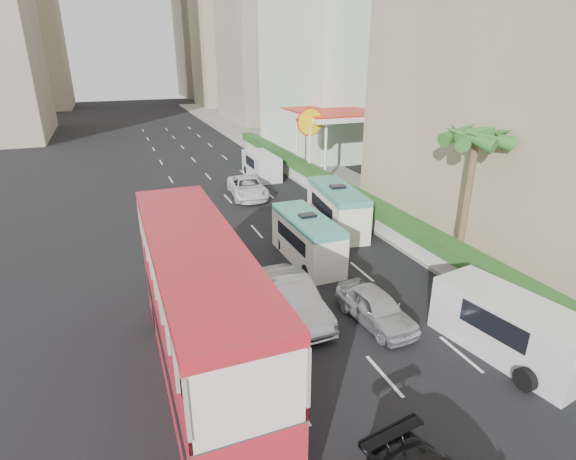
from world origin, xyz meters
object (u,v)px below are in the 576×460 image
panel_van_far (261,166)px  palm_tree (467,201)px  double_decker_bus (200,314)px  shell_station (331,143)px  car_silver_lane_b (374,322)px  panel_van_near (509,327)px  van_asset (248,197)px  car_silver_lane_a (290,316)px  minibus_near (307,239)px  minibus_far (337,209)px

panel_van_far → palm_tree: 20.61m
double_decker_bus → shell_station: bearing=55.2°
car_silver_lane_b → panel_van_near: bearing=-50.7°
double_decker_bus → van_asset: double_decker_bus is taller
car_silver_lane_a → palm_tree: 10.43m
minibus_near → car_silver_lane_a: bearing=-121.5°
car_silver_lane_a → van_asset: size_ratio=0.95×
car_silver_lane_a → van_asset: (3.09, 16.43, 0.00)m
car_silver_lane_b → shell_station: (8.98, 22.09, 2.75)m
car_silver_lane_b → palm_tree: size_ratio=0.63×
car_silver_lane_b → double_decker_bus: bearing=-177.9°
minibus_near → shell_station: bearing=59.1°
car_silver_lane_b → panel_van_far: panel_van_far is taller
panel_van_near → double_decker_bus: bearing=156.8°
minibus_far → palm_tree: palm_tree is taller
car_silver_lane_a → panel_van_far: (5.86, 21.53, 1.01)m
shell_station → double_decker_bus: bearing=-124.8°
car_silver_lane_a → panel_van_far: bearing=72.7°
van_asset → panel_van_near: size_ratio=0.99×
minibus_far → panel_van_far: 13.44m
palm_tree → van_asset: bearing=114.0°
minibus_near → shell_station: (9.19, 15.78, 1.55)m
minibus_far → palm_tree: size_ratio=0.92×
van_asset → minibus_far: minibus_far is taller
car_silver_lane_a → double_decker_bus: bearing=-149.6°
minibus_far → car_silver_lane_a: bearing=-120.4°
double_decker_bus → shell_station: 28.02m
car_silver_lane_b → minibus_near: minibus_near is taller
palm_tree → shell_station: bearing=83.4°
minibus_far → double_decker_bus: bearing=-126.8°
car_silver_lane_a → minibus_far: 10.31m
palm_tree → shell_station: (2.20, 19.00, -0.63)m
double_decker_bus → shell_station: size_ratio=1.38×
van_asset → panel_van_far: size_ratio=1.05×
minibus_near → palm_tree: bearing=-25.4°
palm_tree → minibus_far: bearing=117.8°
minibus_near → shell_station: shell_station is taller
minibus_far → shell_station: 13.67m
minibus_near → palm_tree: 8.00m
double_decker_bus → car_silver_lane_b: 7.52m
minibus_near → double_decker_bus: bearing=-134.1°
minibus_far → shell_station: shell_station is taller
car_silver_lane_a → van_asset: car_silver_lane_a is taller
van_asset → double_decker_bus: bearing=-105.1°
car_silver_lane_b → panel_van_near: 4.87m
car_silver_lane_b → palm_tree: 8.18m
panel_van_near → shell_station: 26.15m
palm_tree → panel_van_far: bearing=101.0°
double_decker_bus → panel_van_near: double_decker_bus is taller
panel_van_far → shell_station: size_ratio=0.63×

